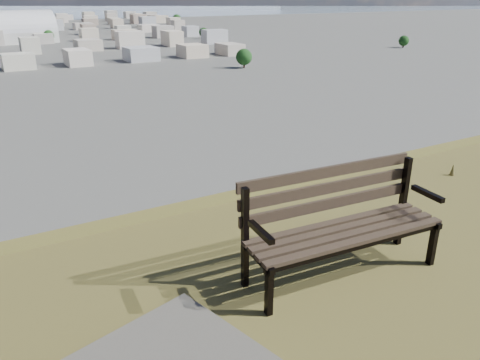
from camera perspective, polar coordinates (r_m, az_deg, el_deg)
park_bench at (r=4.55m, az=12.00°, el=-4.49°), size 1.99×0.77×1.02m
arena at (r=311.62m, az=-26.94°, el=15.63°), size 57.93×28.71×23.64m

